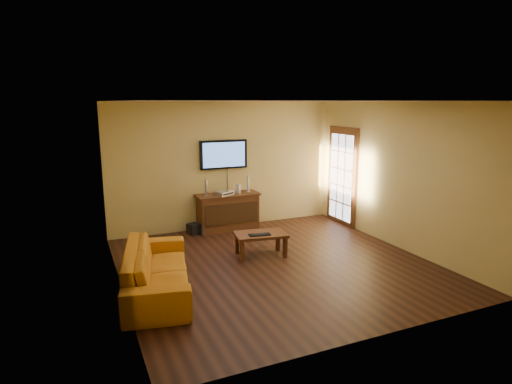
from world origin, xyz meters
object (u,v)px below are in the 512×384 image
television (224,155)px  bottle (203,232)px  av_receiver (224,193)px  speaker_right (248,185)px  media_console (228,212)px  coffee_table (261,237)px  speaker_left (206,188)px  subwoofer (194,229)px  game_console (238,188)px  keyboard (260,235)px  sofa (156,262)px

television → bottle: (-0.62, -0.43, -1.51)m
av_receiver → speaker_right: bearing=-17.8°
media_console → coffee_table: bearing=-90.6°
speaker_left → subwoofer: 0.88m
coffee_table → bottle: (-0.60, 1.53, -0.27)m
av_receiver → bottle: av_receiver is taller
game_console → bottle: game_console is taller
coffee_table → subwoofer: (-0.75, 1.72, -0.25)m
speaker_left → bottle: speaker_left is taller
speaker_right → keyboard: size_ratio=0.88×
speaker_left → subwoofer: speaker_left is taller
media_console → speaker_right: size_ratio=3.81×
television → keyboard: 2.36m
media_console → av_receiver: bearing=-153.0°
media_console → speaker_left: speaker_left is taller
coffee_table → game_console: size_ratio=4.96×
television → sofa: bearing=-126.8°
media_console → subwoofer: size_ratio=6.02×
sofa → game_console: 3.34m
keyboard → speaker_left: bearing=102.0°
subwoofer → coffee_table: bearing=-86.8°
subwoofer → game_console: bearing=-18.0°
coffee_table → av_receiver: size_ratio=2.64×
sofa → keyboard: (1.89, 0.59, -0.00)m
television → subwoofer: television is taller
sofa → subwoofer: bearing=-15.2°
television → keyboard: television is taller
speaker_left → keyboard: bearing=-78.0°
television → coffee_table: size_ratio=1.08×
sofa → speaker_left: size_ratio=6.36×
speaker_left → bottle: size_ratio=1.95×
media_console → bottle: size_ratio=7.44×
media_console → keyboard: 1.84m
speaker_left → television: bearing=25.5°
media_console → subwoofer: 0.82m
coffee_table → speaker_right: speaker_right is taller
keyboard → av_receiver: bearing=90.6°
av_receiver → subwoofer: size_ratio=1.64×
sofa → bottle: (1.36, 2.21, -0.35)m
media_console → subwoofer: (-0.77, -0.02, -0.28)m
sofa → speaker_right: size_ratio=6.34×
game_console → subwoofer: (-1.02, -0.04, -0.77)m
keyboard → speaker_right: bearing=73.3°
media_console → speaker_right: (0.47, 0.02, 0.55)m
television → subwoofer: (-0.77, -0.24, -1.48)m
speaker_right → bottle: (-1.10, -0.24, -0.86)m
coffee_table → bottle: bearing=111.5°
television → game_console: 0.78m
sofa → bottle: bearing=-20.0°
game_console → keyboard: bearing=-109.5°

